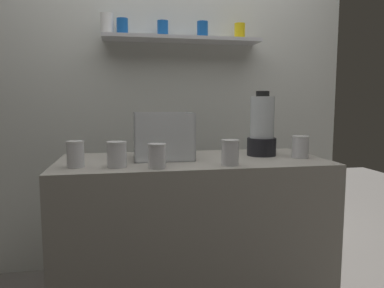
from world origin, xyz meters
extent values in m
cube|color=#9E998E|center=(0.00, 0.00, 0.45)|extent=(1.40, 0.64, 0.90)
cube|color=silver|center=(0.00, 0.77, 1.25)|extent=(2.60, 0.04, 2.50)
cube|color=silver|center=(0.06, 0.65, 1.63)|extent=(1.09, 0.20, 0.02)
cylinder|color=#1959B2|center=(-0.35, 0.65, 1.70)|extent=(0.08, 0.08, 0.11)
cylinder|color=#1959B2|center=(-0.08, 0.67, 1.70)|extent=(0.08, 0.08, 0.11)
cylinder|color=#1959B2|center=(0.19, 0.64, 1.70)|extent=(0.08, 0.08, 0.11)
cylinder|color=yellow|center=(0.47, 0.65, 1.70)|extent=(0.08, 0.08, 0.11)
cylinder|color=white|center=(-0.45, 0.65, 1.72)|extent=(0.08, 0.08, 0.14)
cube|color=white|center=(-0.15, 0.04, 0.90)|extent=(0.31, 0.25, 0.01)
cube|color=white|center=(-0.15, -0.09, 1.02)|extent=(0.31, 0.01, 0.25)
cube|color=white|center=(-0.15, 0.16, 1.02)|extent=(0.31, 0.01, 0.25)
cube|color=white|center=(-0.30, 0.04, 1.02)|extent=(0.01, 0.25, 0.25)
cube|color=white|center=(0.00, 0.04, 1.02)|extent=(0.01, 0.25, 0.25)
cone|color=orange|center=(-0.19, 0.03, 0.92)|extent=(0.11, 0.19, 0.03)
cone|color=orange|center=(-0.15, 0.05, 0.92)|extent=(0.17, 0.07, 0.03)
cone|color=orange|center=(-0.21, 0.00, 0.92)|extent=(0.04, 0.14, 0.03)
cone|color=orange|center=(-0.10, 0.03, 0.92)|extent=(0.17, 0.07, 0.03)
cone|color=orange|center=(-0.10, 0.01, 0.95)|extent=(0.15, 0.10, 0.03)
cone|color=orange|center=(-0.20, 0.04, 0.96)|extent=(0.13, 0.17, 0.03)
cone|color=orange|center=(-0.13, 0.04, 0.95)|extent=(0.03, 0.18, 0.03)
cone|color=orange|center=(-0.17, 0.03, 0.95)|extent=(0.19, 0.07, 0.03)
cylinder|color=black|center=(0.41, 0.05, 0.95)|extent=(0.16, 0.16, 0.10)
cylinder|color=silver|center=(0.41, 0.05, 1.12)|extent=(0.14, 0.14, 0.23)
cylinder|color=orange|center=(0.41, 0.05, 1.02)|extent=(0.12, 0.12, 0.04)
cylinder|color=black|center=(0.41, 0.05, 1.25)|extent=(0.07, 0.07, 0.03)
cylinder|color=white|center=(-0.58, -0.14, 0.96)|extent=(0.08, 0.08, 0.12)
cylinder|color=maroon|center=(-0.58, -0.14, 0.95)|extent=(0.07, 0.07, 0.10)
cylinder|color=white|center=(-0.58, -0.14, 1.02)|extent=(0.08, 0.08, 0.01)
cylinder|color=white|center=(-0.39, -0.17, 0.96)|extent=(0.09, 0.09, 0.11)
cylinder|color=orange|center=(-0.39, -0.17, 0.95)|extent=(0.08, 0.08, 0.10)
cylinder|color=white|center=(-0.39, -0.17, 1.02)|extent=(0.09, 0.09, 0.01)
cylinder|color=white|center=(-0.21, -0.24, 0.95)|extent=(0.08, 0.08, 0.11)
cylinder|color=yellow|center=(-0.21, -0.24, 0.94)|extent=(0.07, 0.07, 0.08)
cylinder|color=white|center=(-0.21, -0.24, 1.01)|extent=(0.08, 0.08, 0.01)
cylinder|color=white|center=(0.14, -0.22, 0.96)|extent=(0.08, 0.08, 0.12)
cylinder|color=orange|center=(0.14, -0.22, 0.93)|extent=(0.08, 0.08, 0.07)
cylinder|color=white|center=(0.14, -0.22, 1.02)|extent=(0.09, 0.09, 0.01)
cylinder|color=white|center=(0.59, -0.07, 0.96)|extent=(0.09, 0.09, 0.11)
cylinder|color=yellow|center=(0.59, -0.07, 0.94)|extent=(0.08, 0.08, 0.08)
cylinder|color=white|center=(0.59, -0.07, 1.02)|extent=(0.09, 0.09, 0.01)
camera|label=1|loc=(-0.35, -1.85, 1.20)|focal=33.38mm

